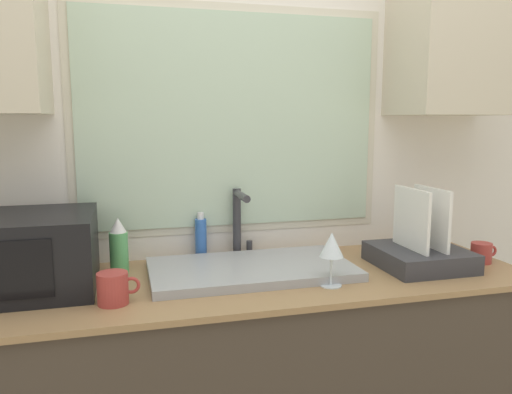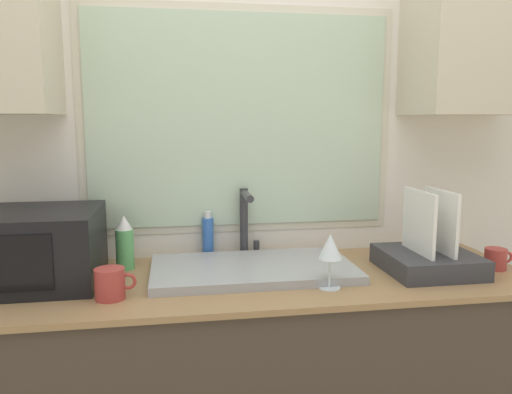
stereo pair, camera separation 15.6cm
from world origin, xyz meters
name	(u,v)px [view 1 (the left image)]	position (x,y,z in m)	size (l,w,h in m)	color
wall_back	(232,130)	(0.00, 0.60, 1.39)	(6.00, 0.38, 2.60)	silver
sink_basin	(251,269)	(0.01, 0.34, 0.91)	(0.70, 0.39, 0.03)	#9EA0A5
faucet	(239,218)	(0.01, 0.54, 1.05)	(0.08, 0.18, 0.27)	#333338
microwave	(25,253)	(-0.72, 0.35, 1.01)	(0.42, 0.39, 0.24)	black
dish_rack	(420,251)	(0.62, 0.26, 0.95)	(0.31, 0.31, 0.29)	#333338
spray_bottle	(119,247)	(-0.44, 0.46, 0.99)	(0.06, 0.06, 0.20)	#59B266
soap_bottle	(201,238)	(-0.13, 0.57, 0.97)	(0.04, 0.04, 0.18)	blue
mug_near_sink	(113,288)	(-0.45, 0.15, 0.94)	(0.12, 0.09, 0.09)	#A53833
wine_glass	(332,246)	(0.22, 0.14, 1.02)	(0.08, 0.08, 0.18)	silver
mug_by_rack	(482,253)	(0.88, 0.24, 0.93)	(0.11, 0.08, 0.08)	#A53833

